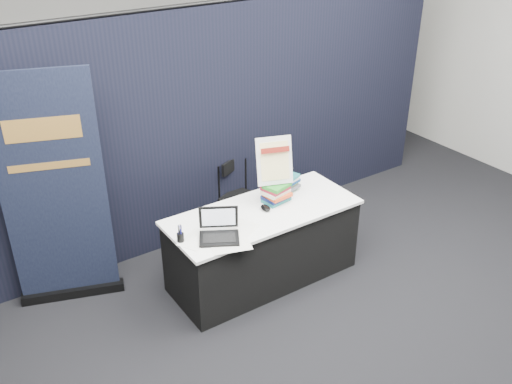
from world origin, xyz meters
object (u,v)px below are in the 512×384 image
at_px(laptop, 216,231).
at_px(stacking_chair, 239,193).
at_px(display_table, 263,245).
at_px(pullup_banner, 57,206).
at_px(book_stack_short, 288,183).
at_px(info_sign, 274,161).
at_px(book_stack_tall, 276,193).

relative_size(laptop, stacking_chair, 0.52).
height_order(display_table, stacking_chair, stacking_chair).
bearing_deg(display_table, pullup_banner, 154.82).
distance_m(laptop, stacking_chair, 1.39).
relative_size(pullup_banner, stacking_chair, 2.70).
bearing_deg(book_stack_short, info_sign, -158.72).
height_order(book_stack_tall, info_sign, info_sign).
relative_size(book_stack_short, stacking_chair, 0.28).
relative_size(book_stack_short, pullup_banner, 0.10).
height_order(book_stack_short, stacking_chair, book_stack_short).
bearing_deg(stacking_chair, book_stack_short, -102.76).
height_order(display_table, book_stack_short, book_stack_short).
bearing_deg(info_sign, book_stack_tall, -70.44).
bearing_deg(info_sign, pullup_banner, 179.50).
bearing_deg(pullup_banner, laptop, -21.79).
xyz_separation_m(info_sign, pullup_banner, (-1.81, 0.66, -0.21)).
bearing_deg(pullup_banner, book_stack_short, 3.71).
distance_m(book_stack_tall, info_sign, 0.32).
bearing_deg(info_sign, stacking_chair, 102.04).
bearing_deg(book_stack_tall, display_table, -159.98).
relative_size(laptop, book_stack_tall, 1.54).
relative_size(laptop, book_stack_short, 1.85).
distance_m(book_stack_tall, pullup_banner, 1.94).
relative_size(book_stack_short, info_sign, 0.49).
distance_m(pullup_banner, stacking_chair, 1.99).
xyz_separation_m(book_stack_short, stacking_chair, (-0.13, 0.69, -0.39)).
bearing_deg(laptop, book_stack_tall, 45.28).
xyz_separation_m(book_stack_tall, stacking_chair, (0.10, 0.81, -0.40)).
bearing_deg(info_sign, book_stack_short, 40.84).
distance_m(display_table, book_stack_short, 0.65).
xyz_separation_m(laptop, info_sign, (0.77, 0.24, 0.35)).
relative_size(display_table, stacking_chair, 2.26).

